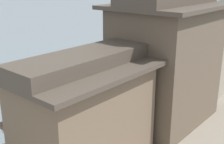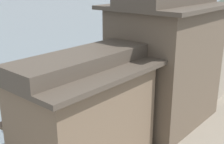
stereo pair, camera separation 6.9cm
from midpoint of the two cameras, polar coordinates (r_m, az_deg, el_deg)
name	(u,v)px [view 1 (the left image)]	position (r m, az deg, el deg)	size (l,w,h in m)	color
boat_moored_second	(202,57)	(41.17, 17.18, 2.78)	(1.42, 4.91, 0.49)	#423328
boat_moored_third	(124,62)	(37.02, 2.26, 2.05)	(5.21, 3.37, 0.73)	#33281E
boat_moored_far	(182,40)	(51.61, 13.44, 6.07)	(1.75, 4.37, 0.53)	#33281E
boat_midriver_upstream	(101,101)	(25.61, -2.24, -5.63)	(1.22, 4.75, 0.42)	brown
boat_upstream_distant	(107,73)	(32.35, -1.13, -0.19)	(3.66, 1.48, 0.79)	#33281E
house_waterfront_nearest	(84,111)	(15.45, -5.58, -7.66)	(5.43, 7.72, 6.14)	#75604C
house_waterfront_second	(166,60)	(20.20, 10.31, 2.26)	(6.30, 7.87, 8.74)	brown
house_waterfront_tall	(208,55)	(27.81, 18.09, 3.20)	(5.48, 8.30, 6.14)	gray
mooring_post_dock_near	(93,114)	(21.03, -3.78, -8.17)	(0.20, 0.20, 0.82)	#473828
mooring_post_dock_mid	(156,83)	(27.01, 8.51, -2.14)	(0.20, 0.20, 0.94)	#473828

